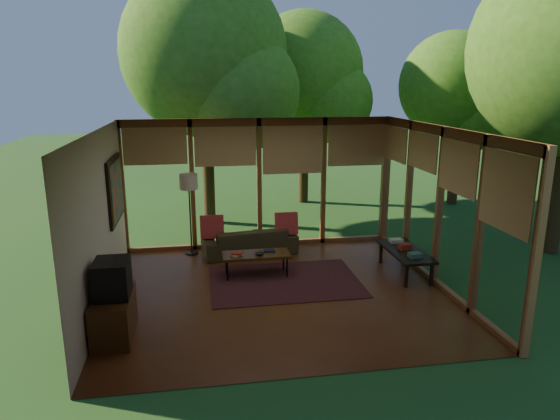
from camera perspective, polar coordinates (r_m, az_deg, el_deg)
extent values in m
plane|color=brown|center=(8.44, -0.12, -9.35)|extent=(5.50, 5.50, 0.00)
plane|color=white|center=(7.75, -0.13, 9.23)|extent=(5.50, 5.50, 0.00)
cube|color=silver|center=(8.03, -19.88, -1.27)|extent=(0.04, 5.00, 2.70)
cube|color=silver|center=(5.66, 4.05, -6.89)|extent=(5.50, 0.04, 2.70)
cube|color=brown|center=(10.40, -2.38, 3.03)|extent=(5.50, 0.12, 2.70)
cube|color=brown|center=(8.85, 17.72, 0.32)|extent=(0.12, 5.00, 2.70)
plane|color=#234F1D|center=(18.48, 20.78, 2.84)|extent=(40.00, 40.00, 0.00)
cylinder|color=#3B2B15|center=(12.25, -8.41, 10.54)|extent=(0.28, 0.28, 5.21)
sphere|color=#2B5D15|center=(12.24, -8.67, 17.31)|extent=(3.87, 3.87, 3.87)
cylinder|color=#3B2B15|center=(14.38, 2.69, 10.28)|extent=(0.28, 0.28, 4.73)
sphere|color=#2B5D15|center=(14.34, 2.75, 15.52)|extent=(3.27, 3.27, 3.27)
cylinder|color=#3B2B15|center=(14.81, 18.68, 8.76)|extent=(0.28, 0.28, 4.26)
sphere|color=#2B5D15|center=(14.75, 19.06, 13.33)|extent=(2.87, 2.87, 2.87)
cube|color=maroon|center=(8.85, 0.55, -8.15)|extent=(2.60, 1.84, 0.01)
imported|color=#3E361F|center=(10.16, -3.49, -3.53)|extent=(1.96, 0.99, 0.55)
cube|color=maroon|center=(9.97, -7.78, -1.97)|extent=(0.46, 0.25, 0.48)
cube|color=maroon|center=(10.12, 0.73, -1.61)|extent=(0.45, 0.24, 0.48)
cube|color=beige|center=(8.88, -4.96, -5.13)|extent=(0.22, 0.20, 0.03)
cube|color=maroon|center=(8.87, -4.96, -4.93)|extent=(0.22, 0.18, 0.03)
cube|color=black|center=(9.06, -1.23, -4.66)|extent=(0.21, 0.16, 0.03)
ellipsoid|color=black|center=(8.86, -2.35, -4.97)|extent=(0.16, 0.16, 0.07)
cube|color=#4B2E14|center=(7.33, -18.45, -11.42)|extent=(0.50, 1.00, 0.60)
cube|color=black|center=(7.11, -18.64, -7.42)|extent=(0.45, 0.55, 0.50)
cube|color=#386253|center=(8.98, 15.18, -5.00)|extent=(0.24, 0.19, 0.08)
cube|color=maroon|center=(9.36, 14.06, -4.06)|extent=(0.24, 0.19, 0.10)
cube|color=beige|center=(9.71, 13.12, -3.42)|extent=(0.24, 0.18, 0.07)
cylinder|color=black|center=(10.38, -10.04, -4.85)|extent=(0.26, 0.26, 0.03)
cylinder|color=black|center=(10.15, -10.23, -0.72)|extent=(0.03, 0.03, 1.52)
cylinder|color=beige|center=(9.99, -10.41, 3.21)|extent=(0.36, 0.36, 0.30)
cube|color=#4B2E14|center=(8.97, -2.74, -5.14)|extent=(1.20, 0.50, 0.05)
cylinder|color=black|center=(8.84, -6.03, -7.00)|extent=(0.03, 0.03, 0.38)
cylinder|color=black|center=(8.95, 0.80, -6.62)|extent=(0.03, 0.03, 0.38)
cylinder|color=black|center=(9.17, -6.17, -6.18)|extent=(0.03, 0.03, 0.38)
cylinder|color=black|center=(9.28, 0.40, -5.84)|extent=(0.03, 0.03, 0.38)
cube|color=black|center=(9.34, 14.15, -4.59)|extent=(0.60, 1.40, 0.05)
cube|color=black|center=(8.82, 14.22, -7.34)|extent=(0.05, 0.05, 0.40)
cube|color=black|center=(9.00, 16.93, -7.07)|extent=(0.05, 0.05, 0.40)
cube|color=black|center=(9.85, 11.46, -4.84)|extent=(0.05, 0.05, 0.40)
cube|color=black|center=(10.02, 13.92, -4.65)|extent=(0.05, 0.05, 0.40)
cube|color=black|center=(9.32, -18.34, 2.22)|extent=(0.05, 1.35, 1.15)
cube|color=#18576C|center=(9.32, -18.16, 2.23)|extent=(0.02, 1.20, 1.00)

